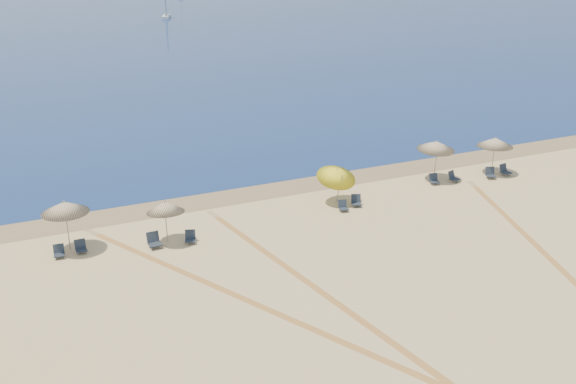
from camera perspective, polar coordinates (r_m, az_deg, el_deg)
name	(u,v)px	position (r m, az deg, el deg)	size (l,w,h in m)	color
wet_sand	(260,191)	(39.56, -2.45, 0.10)	(500.00, 500.00, 0.00)	olive
umbrella_1	(65,207)	(32.85, -18.97, -1.28)	(2.26, 2.26, 2.59)	gray
umbrella_2	(165,207)	(32.65, -10.70, -1.29)	(1.89, 1.93, 2.24)	gray
umbrella_3	(337,174)	(37.25, 4.31, 1.59)	(2.28, 2.33, 2.43)	gray
umbrella_4	(436,146)	(41.80, 12.86, 3.99)	(2.35, 2.39, 2.64)	gray
umbrella_5	(495,142)	(44.10, 17.69, 4.19)	(2.31, 2.31, 2.46)	gray
chair_2	(59,252)	(33.02, -19.43, -4.97)	(0.56, 0.63, 0.61)	black
chair_3	(81,247)	(33.17, -17.71, -4.62)	(0.52, 0.61, 0.63)	black
chair_4	(154,241)	(32.83, -11.67, -4.20)	(0.65, 0.75, 0.74)	black
chair_5	(190,237)	(33.00, -8.56, -3.95)	(0.69, 0.74, 0.63)	black
chair_6	(343,206)	(36.62, 4.84, -1.25)	(0.61, 0.68, 0.60)	black
chair_7	(356,201)	(37.36, 5.99, -0.80)	(0.76, 0.80, 0.66)	black
chair_8	(434,179)	(41.66, 12.67, 1.08)	(0.67, 0.74, 0.65)	black
chair_9	(453,177)	(42.34, 14.28, 1.28)	(0.74, 0.80, 0.67)	black
chair_10	(490,173)	(43.65, 17.32, 1.57)	(0.80, 0.85, 0.70)	black
chair_11	(505,170)	(44.53, 18.46, 1.82)	(0.68, 0.76, 0.71)	black
sailboat_1	(165,6)	(142.45, -10.69, 15.69)	(3.21, 5.36, 7.81)	white
tire_tracks	(427,317)	(27.15, 12.09, -10.62)	(49.08, 40.74, 0.00)	tan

